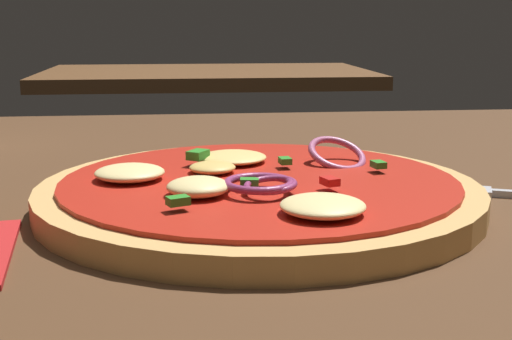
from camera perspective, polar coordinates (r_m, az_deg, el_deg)
name	(u,v)px	position (r m, az deg, el deg)	size (l,w,h in m)	color
dining_table	(265,215)	(0.49, 0.76, -3.71)	(1.39, 0.85, 0.03)	#4C301C
pizza	(258,192)	(0.45, 0.15, -1.79)	(0.29, 0.29, 0.04)	tan
background_table	(207,76)	(1.67, -4.01, 7.66)	(0.77, 0.47, 0.03)	brown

